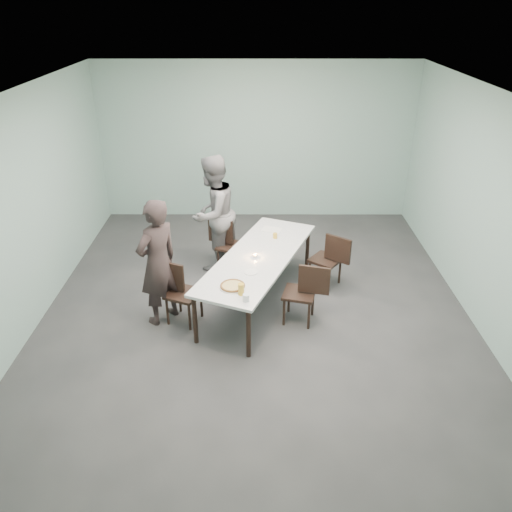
{
  "coord_description": "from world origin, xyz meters",
  "views": [
    {
      "loc": [
        0.01,
        -5.98,
        4.03
      ],
      "look_at": [
        0.0,
        -0.24,
        1.0
      ],
      "focal_mm": 35.0,
      "sensor_mm": 36.0,
      "label": 1
    }
  ],
  "objects_px": {
    "chair_far_right": "(331,257)",
    "beer_glass": "(241,289)",
    "chair_near_left": "(178,288)",
    "chair_far_left": "(227,241)",
    "diner_near": "(158,263)",
    "diner_far": "(213,213)",
    "table": "(258,260)",
    "pizza": "(233,286)",
    "chair_near_right": "(305,290)",
    "tealight": "(255,256)",
    "water_tumbler": "(246,298)",
    "side_plate": "(251,272)",
    "amber_tumbler": "(275,236)"
  },
  "relations": [
    {
      "from": "chair_far_right",
      "to": "beer_glass",
      "type": "xyz_separation_m",
      "value": [
        -1.31,
        -1.46,
        0.32
      ]
    },
    {
      "from": "chair_near_left",
      "to": "chair_far_left",
      "type": "height_order",
      "value": "same"
    },
    {
      "from": "diner_near",
      "to": "diner_far",
      "type": "distance_m",
      "value": 1.67
    },
    {
      "from": "table",
      "to": "beer_glass",
      "type": "height_order",
      "value": "beer_glass"
    },
    {
      "from": "chair_far_left",
      "to": "pizza",
      "type": "xyz_separation_m",
      "value": [
        0.17,
        -1.82,
        0.27
      ]
    },
    {
      "from": "chair_near_right",
      "to": "beer_glass",
      "type": "relative_size",
      "value": 5.8
    },
    {
      "from": "chair_near_right",
      "to": "beer_glass",
      "type": "distance_m",
      "value": 1.04
    },
    {
      "from": "chair_far_left",
      "to": "beer_glass",
      "type": "height_order",
      "value": "beer_glass"
    },
    {
      "from": "chair_near_left",
      "to": "chair_near_right",
      "type": "xyz_separation_m",
      "value": [
        1.72,
        -0.04,
        0.0
      ]
    },
    {
      "from": "chair_near_right",
      "to": "tealight",
      "type": "height_order",
      "value": "chair_near_right"
    },
    {
      "from": "chair_near_right",
      "to": "water_tumbler",
      "type": "bearing_deg",
      "value": 54.71
    },
    {
      "from": "chair_near_left",
      "to": "diner_far",
      "type": "height_order",
      "value": "diner_far"
    },
    {
      "from": "side_plate",
      "to": "diner_near",
      "type": "bearing_deg",
      "value": 179.22
    },
    {
      "from": "chair_near_left",
      "to": "diner_far",
      "type": "xyz_separation_m",
      "value": [
        0.37,
        1.57,
        0.43
      ]
    },
    {
      "from": "chair_near_left",
      "to": "tealight",
      "type": "relative_size",
      "value": 15.54
    },
    {
      "from": "table",
      "to": "chair_far_right",
      "type": "bearing_deg",
      "value": 21.85
    },
    {
      "from": "side_plate",
      "to": "tealight",
      "type": "height_order",
      "value": "tealight"
    },
    {
      "from": "diner_near",
      "to": "tealight",
      "type": "bearing_deg",
      "value": 147.13
    },
    {
      "from": "chair_near_left",
      "to": "pizza",
      "type": "relative_size",
      "value": 2.56
    },
    {
      "from": "amber_tumbler",
      "to": "chair_near_right",
      "type": "bearing_deg",
      "value": -70.74
    },
    {
      "from": "water_tumbler",
      "to": "side_plate",
      "type": "bearing_deg",
      "value": 85.79
    },
    {
      "from": "pizza",
      "to": "tealight",
      "type": "distance_m",
      "value": 0.85
    },
    {
      "from": "diner_near",
      "to": "side_plate",
      "type": "distance_m",
      "value": 1.23
    },
    {
      "from": "diner_far",
      "to": "water_tumbler",
      "type": "height_order",
      "value": "diner_far"
    },
    {
      "from": "table",
      "to": "pizza",
      "type": "height_order",
      "value": "pizza"
    },
    {
      "from": "tealight",
      "to": "diner_far",
      "type": "bearing_deg",
      "value": 120.38
    },
    {
      "from": "chair_near_right",
      "to": "diner_far",
      "type": "bearing_deg",
      "value": -35.34
    },
    {
      "from": "water_tumbler",
      "to": "diner_near",
      "type": "bearing_deg",
      "value": 148.84
    },
    {
      "from": "chair_near_right",
      "to": "amber_tumbler",
      "type": "bearing_deg",
      "value": -56.2
    },
    {
      "from": "beer_glass",
      "to": "tealight",
      "type": "bearing_deg",
      "value": 80.23
    },
    {
      "from": "chair_near_left",
      "to": "side_plate",
      "type": "height_order",
      "value": "chair_near_left"
    },
    {
      "from": "diner_far",
      "to": "side_plate",
      "type": "relative_size",
      "value": 10.39
    },
    {
      "from": "diner_far",
      "to": "amber_tumbler",
      "type": "height_order",
      "value": "diner_far"
    },
    {
      "from": "chair_near_left",
      "to": "amber_tumbler",
      "type": "bearing_deg",
      "value": 59.85
    },
    {
      "from": "chair_far_left",
      "to": "side_plate",
      "type": "bearing_deg",
      "value": -53.72
    },
    {
      "from": "pizza",
      "to": "tealight",
      "type": "height_order",
      "value": "tealight"
    },
    {
      "from": "chair_near_right",
      "to": "beer_glass",
      "type": "bearing_deg",
      "value": 46.01
    },
    {
      "from": "diner_near",
      "to": "chair_near_right",
      "type": "bearing_deg",
      "value": 128.08
    },
    {
      "from": "chair_near_right",
      "to": "tealight",
      "type": "bearing_deg",
      "value": -19.33
    },
    {
      "from": "diner_near",
      "to": "tealight",
      "type": "relative_size",
      "value": 31.65
    },
    {
      "from": "chair_far_left",
      "to": "tealight",
      "type": "distance_m",
      "value": 1.15
    },
    {
      "from": "diner_near",
      "to": "amber_tumbler",
      "type": "height_order",
      "value": "diner_near"
    },
    {
      "from": "chair_near_right",
      "to": "pizza",
      "type": "height_order",
      "value": "chair_near_right"
    },
    {
      "from": "side_plate",
      "to": "water_tumbler",
      "type": "relative_size",
      "value": 2.0
    },
    {
      "from": "chair_far_left",
      "to": "water_tumbler",
      "type": "height_order",
      "value": "chair_far_left"
    },
    {
      "from": "chair_near_right",
      "to": "chair_far_right",
      "type": "bearing_deg",
      "value": -101.62
    },
    {
      "from": "amber_tumbler",
      "to": "water_tumbler",
      "type": "bearing_deg",
      "value": -103.08
    },
    {
      "from": "chair_near_right",
      "to": "chair_far_left",
      "type": "bearing_deg",
      "value": -38.0
    },
    {
      "from": "pizza",
      "to": "amber_tumbler",
      "type": "height_order",
      "value": "amber_tumbler"
    },
    {
      "from": "chair_far_right",
      "to": "side_plate",
      "type": "height_order",
      "value": "chair_far_right"
    }
  ]
}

